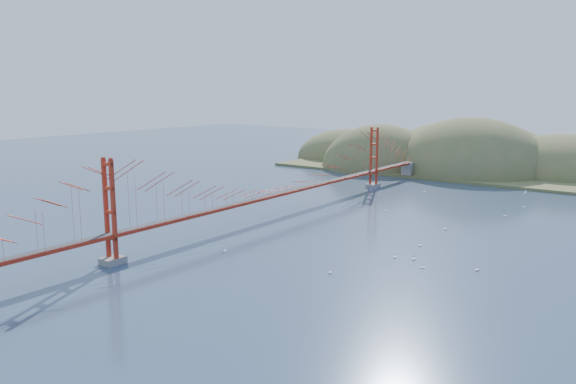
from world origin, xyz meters
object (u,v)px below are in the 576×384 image
Objects in this scene: bridge at (280,169)px; sailboat_2 at (422,267)px; sailboat_0 at (414,258)px; sailboat_1 at (395,256)px.

sailboat_2 is at bearing -22.28° from bridge.
bridge is 141.27× the size of sailboat_0.
sailboat_2 is at bearing -48.64° from sailboat_0.
sailboat_2 is 3.05m from sailboat_0.
sailboat_1 is at bearing -22.11° from bridge.
bridge is 162.90× the size of sailboat_2.
bridge is at bearing 157.89° from sailboat_1.
sailboat_0 is (2.08, 0.53, 0.00)m from sailboat_1.
sailboat_0 reaches higher than sailboat_2.
sailboat_0 is at bearing 14.28° from sailboat_1.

